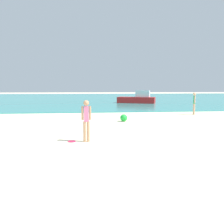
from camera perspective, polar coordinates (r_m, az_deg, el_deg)
name	(u,v)px	position (r m, az deg, el deg)	size (l,w,h in m)	color
ground	(151,171)	(5.80, 9.77, -14.59)	(200.00, 200.00, 0.00)	beige
water	(95,97)	(48.56, -4.42, 3.72)	(160.00, 60.00, 0.06)	teal
person_standing	(86,118)	(8.54, -6.53, -1.59)	(0.37, 0.21, 1.59)	tan
frisbee	(72,141)	(8.79, -10.18, -7.34)	(0.29, 0.29, 0.03)	#E51E4C
person_distant	(194,102)	(18.36, 20.16, 2.39)	(0.23, 0.39, 1.71)	#DDAD84
boat_near	(138,99)	(29.98, 6.52, 3.39)	(5.14, 3.38, 1.67)	red
beach_ball	(124,118)	(13.79, 2.99, -1.50)	(0.44, 0.44, 0.44)	green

